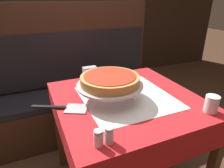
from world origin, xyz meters
TOP-DOWN VIEW (x-y plane):
  - dining_table_front at (0.00, 0.00)m, footprint 0.84×0.84m
  - dining_table_rear at (-0.09, 1.64)m, footprint 0.67×0.67m
  - booth_bench at (-0.16, 0.83)m, footprint 1.70×0.46m
  - back_wall_panel at (0.00, 2.17)m, footprint 6.00×0.04m
  - pizza_pan_stand at (-0.10, 0.02)m, footprint 0.38×0.38m
  - deep_dish_pizza at (-0.10, 0.02)m, footprint 0.34×0.34m
  - pizza_server at (-0.38, 0.02)m, footprint 0.30×0.19m
  - water_glass_near at (0.33, -0.32)m, footprint 0.07×0.07m
  - salt_shaker at (-0.30, -0.34)m, footprint 0.04×0.04m
  - pepper_shaker at (-0.26, -0.34)m, footprint 0.04×0.04m
  - napkin_holder at (-0.11, 0.37)m, footprint 0.10×0.05m
  - condiment_caddy at (-0.10, 1.72)m, footprint 0.14×0.14m

SIDE VIEW (x-z plane):
  - booth_bench at x=-0.16m, z-range -0.26..0.98m
  - dining_table_rear at x=-0.09m, z-range 0.26..0.99m
  - dining_table_front at x=0.00m, z-range 0.26..0.99m
  - pizza_server at x=-0.38m, z-range 0.73..0.74m
  - salt_shaker at x=-0.30m, z-range 0.73..0.80m
  - pepper_shaker at x=-0.26m, z-range 0.73..0.80m
  - napkin_holder at x=-0.11m, z-range 0.73..0.82m
  - water_glass_near at x=0.33m, z-range 0.73..0.82m
  - condiment_caddy at x=-0.10m, z-range 0.69..0.87m
  - pizza_pan_stand at x=-0.10m, z-range 0.77..0.87m
  - deep_dish_pizza at x=-0.10m, z-range 0.83..0.88m
  - back_wall_panel at x=0.00m, z-range 0.00..2.40m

